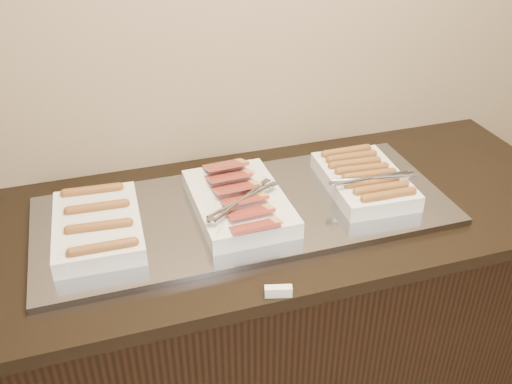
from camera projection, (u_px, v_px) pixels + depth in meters
The scene contains 6 objects.
counter at pixel (249, 324), 1.91m from camera, with size 2.06×0.76×0.90m.
warming_tray at pixel (245, 211), 1.67m from camera, with size 1.20×0.50×0.02m, color #90939D.
dish_left at pixel (98, 226), 1.54m from camera, with size 0.24×0.35×0.07m.
dish_center at pixel (239, 201), 1.64m from camera, with size 0.27×0.40×0.09m.
dish_right at pixel (364, 179), 1.74m from camera, with size 0.26×0.35×0.08m.
label_holder at pixel (278, 291), 1.37m from camera, with size 0.07×0.02×0.03m, color silver.
Camera 1 is at (-0.40, 0.80, 1.84)m, focal length 40.00 mm.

